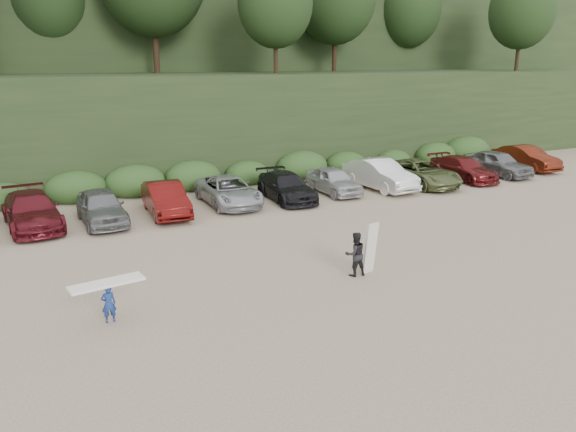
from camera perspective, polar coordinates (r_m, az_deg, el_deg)
ground at (r=18.11m, az=1.65°, el=-6.61°), size 120.00×120.00×0.00m
hillside_backdrop at (r=51.45m, az=-19.01°, el=19.68°), size 90.00×41.50×28.00m
parked_cars at (r=27.40m, az=-4.43°, el=2.67°), size 39.64×5.94×1.62m
child_surfer at (r=15.84m, az=-17.84°, el=-7.63°), size 2.00×0.82×1.17m
adult_surfer at (r=18.45m, az=6.98°, el=-3.80°), size 1.21×0.63×1.74m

